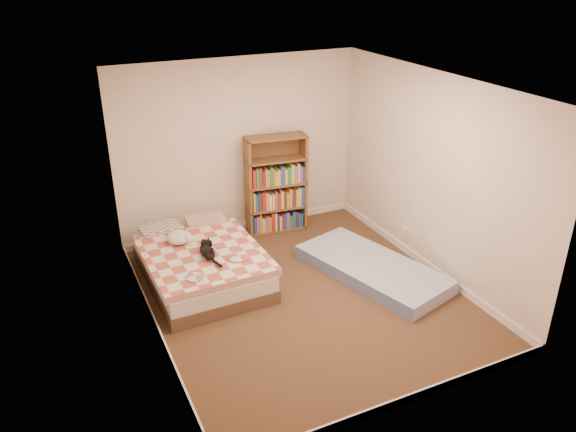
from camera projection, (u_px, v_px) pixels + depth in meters
name	position (u px, v px, depth m)	size (l,w,h in m)	color
room	(304.00, 204.00, 6.20)	(3.51, 4.01, 2.51)	#4E2F21
bed	(201.00, 262.00, 6.97)	(1.39, 1.88, 0.50)	brown
bookshelf	(276.00, 195.00, 8.11)	(0.89, 0.39, 1.44)	brown
floor_mattress	(372.00, 269.00, 7.10)	(0.88, 1.96, 0.18)	#6A7BB1
black_cat	(207.00, 251.00, 6.66)	(0.25, 0.60, 0.13)	black
white_dog	(179.00, 237.00, 6.94)	(0.31, 0.31, 0.15)	white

